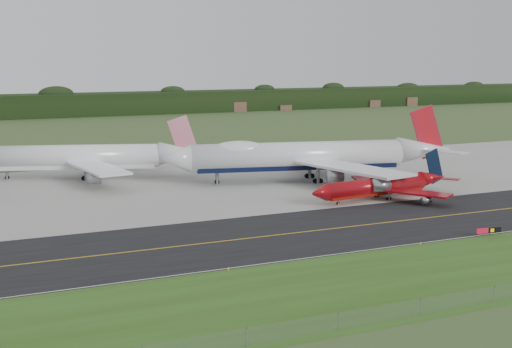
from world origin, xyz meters
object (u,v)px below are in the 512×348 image
(jet_red_737, at_px, (383,186))
(jet_star_tail, at_px, (86,158))
(taxiway_sign, at_px, (489,231))
(jet_ba_747, at_px, (308,156))

(jet_red_737, relative_size, jet_star_tail, 0.63)
(jet_red_737, height_order, taxiway_sign, jet_red_737)
(jet_ba_747, relative_size, jet_red_737, 1.97)
(jet_ba_747, height_order, taxiway_sign, jet_ba_747)
(jet_ba_747, bearing_deg, jet_red_737, -80.45)
(jet_ba_747, height_order, jet_red_737, jet_ba_747)
(jet_ba_747, xyz_separation_m, taxiway_sign, (2.09, -64.75, -5.44))
(jet_ba_747, bearing_deg, taxiway_sign, -88.15)
(jet_star_tail, relative_size, taxiway_sign, 12.26)
(taxiway_sign, bearing_deg, jet_star_tail, 120.05)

